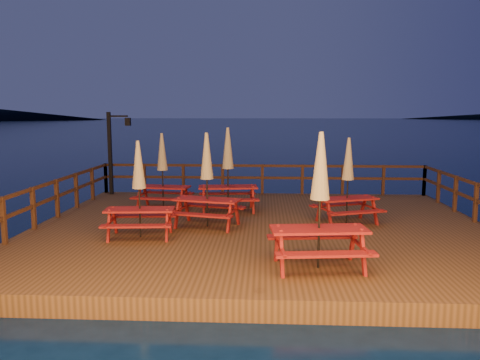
{
  "coord_description": "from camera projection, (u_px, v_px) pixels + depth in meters",
  "views": [
    {
      "loc": [
        0.07,
        -12.16,
        3.39
      ],
      "look_at": [
        -0.6,
        0.6,
        1.53
      ],
      "focal_mm": 35.0,
      "sensor_mm": 36.0,
      "label": 1
    }
  ],
  "objects": [
    {
      "name": "deck",
      "position": [
        261.0,
        233.0,
        12.48
      ],
      "size": [
        12.0,
        10.0,
        0.4
      ],
      "primitive_type": "cube",
      "color": "#493017",
      "rests_on": "ground"
    },
    {
      "name": "deck_piles",
      "position": [
        261.0,
        251.0,
        12.55
      ],
      "size": [
        11.44,
        9.44,
        1.4
      ],
      "color": "#3A2712",
      "rests_on": "ground"
    },
    {
      "name": "picnic_table_2",
      "position": [
        162.0,
        170.0,
        14.47
      ],
      "size": [
        1.8,
        1.55,
        2.35
      ],
      "rotation": [
        0.0,
        0.0,
        -0.13
      ],
      "color": "maroon",
      "rests_on": "deck"
    },
    {
      "name": "picnic_table_5",
      "position": [
        348.0,
        179.0,
        12.56
      ],
      "size": [
        1.98,
        1.8,
        2.32
      ],
      "rotation": [
        0.0,
        0.0,
        0.34
      ],
      "color": "maroon",
      "rests_on": "deck"
    },
    {
      "name": "picnic_table_1",
      "position": [
        139.0,
        188.0,
        11.12
      ],
      "size": [
        1.73,
        1.47,
        2.33
      ],
      "rotation": [
        0.0,
        0.0,
        0.08
      ],
      "color": "maroon",
      "rests_on": "deck"
    },
    {
      "name": "railing",
      "position": [
        262.0,
        187.0,
        14.1
      ],
      "size": [
        11.8,
        9.75,
        1.1
      ],
      "color": "#3A2712",
      "rests_on": "deck"
    },
    {
      "name": "ground",
      "position": [
        261.0,
        240.0,
        12.51
      ],
      "size": [
        500.0,
        500.0,
        0.0
      ],
      "primitive_type": "plane",
      "color": "#051533",
      "rests_on": "ground"
    },
    {
      "name": "picnic_table_3",
      "position": [
        228.0,
        168.0,
        14.12
      ],
      "size": [
        1.93,
        1.65,
        2.54
      ],
      "rotation": [
        0.0,
        0.0,
        0.11
      ],
      "color": "maroon",
      "rests_on": "deck"
    },
    {
      "name": "lamp_post",
      "position": [
        114.0,
        145.0,
        16.97
      ],
      "size": [
        0.85,
        0.18,
        3.0
      ],
      "color": "black",
      "rests_on": "deck"
    },
    {
      "name": "picnic_table_4",
      "position": [
        320.0,
        199.0,
        8.87
      ],
      "size": [
        1.99,
        1.7,
        2.63
      ],
      "rotation": [
        0.0,
        0.0,
        0.11
      ],
      "color": "maroon",
      "rests_on": "deck"
    },
    {
      "name": "picnic_table_0",
      "position": [
        207.0,
        178.0,
        12.17
      ],
      "size": [
        2.02,
        1.79,
        2.47
      ],
      "rotation": [
        0.0,
        0.0,
        -0.24
      ],
      "color": "maroon",
      "rests_on": "deck"
    }
  ]
}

